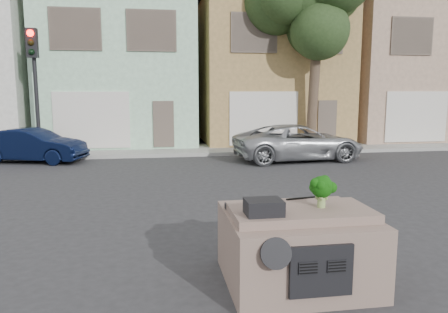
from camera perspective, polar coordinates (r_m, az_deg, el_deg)
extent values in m
plane|color=#303033|center=(9.32, 3.45, -8.32)|extent=(120.00, 120.00, 0.00)
cube|color=gray|center=(19.47, -3.29, 0.87)|extent=(40.00, 3.00, 0.15)
cube|color=#A7D7B2|center=(23.27, -13.19, 11.07)|extent=(7.20, 8.20, 7.55)
cube|color=#9F7F4A|center=(23.97, 5.35, 11.18)|extent=(7.20, 8.20, 7.55)
cube|color=tan|center=(26.84, 21.32, 10.37)|extent=(7.20, 8.20, 7.55)
imported|color=black|center=(18.07, -23.57, -0.70)|extent=(4.13, 2.39, 1.29)
imported|color=#A5A8AD|center=(17.34, 9.64, -0.46)|extent=(5.18, 2.67, 1.40)
cube|color=black|center=(18.75, -23.38, 7.47)|extent=(0.40, 0.40, 5.10)
cube|color=#273C1C|center=(19.82, 11.74, 12.94)|extent=(4.40, 4.00, 8.50)
cube|color=#7C6559|center=(6.40, 9.47, -11.20)|extent=(2.00, 1.80, 1.12)
cube|color=black|center=(5.72, 5.21, -6.60)|extent=(0.48, 0.38, 0.20)
cube|color=black|center=(6.67, 10.84, -5.29)|extent=(0.69, 0.15, 0.02)
cube|color=#0C3908|center=(6.16, 12.64, -4.46)|extent=(0.51, 0.51, 0.45)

